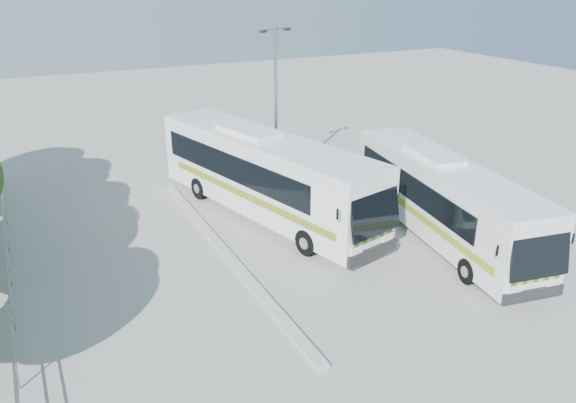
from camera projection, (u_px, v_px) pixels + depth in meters
ground at (298, 262)px, 21.69m from camera, size 100.00×100.00×0.00m
kerb_divider at (224, 251)px, 22.37m from camera, size 0.40×16.00×0.15m
railing at (7, 256)px, 20.60m from camera, size 0.06×22.00×1.00m
coach_main at (265, 174)px, 25.20m from camera, size 5.73×13.49×3.68m
coach_adjacent at (443, 198)px, 23.13m from camera, size 4.23×11.92×3.25m
lamppost at (276, 101)px, 27.81m from camera, size 1.92×0.85×8.11m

